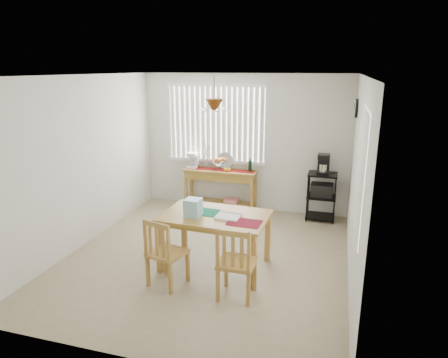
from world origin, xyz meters
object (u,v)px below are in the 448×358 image
(cart_items, at_px, (323,164))
(chair_right, at_px, (236,263))
(dining_table, at_px, (215,221))
(wire_cart, at_px, (322,192))
(chair_left, at_px, (165,253))
(sideboard, at_px, (221,180))

(cart_items, relative_size, chair_right, 0.38)
(dining_table, bearing_deg, chair_right, -55.46)
(wire_cart, height_order, chair_left, chair_left)
(wire_cart, bearing_deg, chair_left, -121.24)
(sideboard, xyz_separation_m, cart_items, (1.91, -0.02, 0.44))
(chair_left, distance_m, chair_right, 0.93)
(cart_items, distance_m, chair_right, 3.12)
(chair_left, height_order, chair_right, chair_right)
(sideboard, bearing_deg, chair_right, -70.09)
(sideboard, distance_m, dining_table, 2.35)
(dining_table, distance_m, chair_left, 0.84)
(wire_cart, distance_m, chair_right, 3.06)
(wire_cart, bearing_deg, sideboard, 179.06)
(dining_table, relative_size, chair_left, 1.62)
(dining_table, height_order, chair_left, chair_left)
(wire_cart, relative_size, chair_left, 0.96)
(chair_left, relative_size, chair_right, 0.97)
(wire_cart, height_order, chair_right, chair_right)
(wire_cart, xyz_separation_m, cart_items, (0.00, 0.01, 0.51))
(sideboard, xyz_separation_m, chair_left, (0.15, -2.94, -0.15))
(chair_right, bearing_deg, chair_left, 178.03)
(sideboard, relative_size, chair_left, 1.55)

